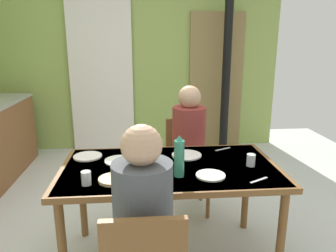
% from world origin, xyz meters
% --- Properties ---
extents(ground_plane, '(6.42, 6.42, 0.00)m').
position_xyz_m(ground_plane, '(0.00, 0.00, 0.00)').
color(ground_plane, silver).
extents(wall_back, '(4.27, 0.10, 2.59)m').
position_xyz_m(wall_back, '(0.00, 2.47, 1.30)').
color(wall_back, '#93AE54').
rests_on(wall_back, ground_plane).
extents(door_wooden, '(0.80, 0.05, 2.00)m').
position_xyz_m(door_wooden, '(1.21, 2.39, 1.00)').
color(door_wooden, olive).
rests_on(door_wooden, ground_plane).
extents(stove_pipe_column, '(0.12, 0.12, 2.59)m').
position_xyz_m(stove_pipe_column, '(1.29, 2.12, 1.30)').
color(stove_pipe_column, black).
rests_on(stove_pipe_column, ground_plane).
extents(curtain_panel, '(0.90, 0.03, 2.18)m').
position_xyz_m(curtain_panel, '(-0.48, 2.37, 1.09)').
color(curtain_panel, white).
rests_on(curtain_panel, ground_plane).
extents(dining_table, '(1.52, 0.84, 0.75)m').
position_xyz_m(dining_table, '(0.27, -0.25, 0.67)').
color(dining_table, brown).
rests_on(dining_table, ground_plane).
extents(chair_far_diner, '(0.40, 0.40, 0.87)m').
position_xyz_m(chair_far_diner, '(0.51, 0.53, 0.50)').
color(chair_far_diner, brown).
rests_on(chair_far_diner, ground_plane).
extents(person_near_diner, '(0.30, 0.37, 0.77)m').
position_xyz_m(person_near_diner, '(0.08, -0.88, 0.78)').
color(person_near_diner, '#54565F').
rests_on(person_near_diner, ground_plane).
extents(person_far_diner, '(0.30, 0.37, 0.77)m').
position_xyz_m(person_far_diner, '(0.51, 0.39, 0.78)').
color(person_far_diner, brown).
rests_on(person_far_diner, ground_plane).
extents(water_bottle_green_near, '(0.07, 0.07, 0.27)m').
position_xyz_m(water_bottle_green_near, '(0.13, -0.22, 0.87)').
color(water_bottle_green_near, '#3A8764').
rests_on(water_bottle_green_near, dining_table).
extents(water_bottle_green_far, '(0.07, 0.07, 0.28)m').
position_xyz_m(water_bottle_green_far, '(0.32, -0.42, 0.88)').
color(water_bottle_green_far, '#378E6D').
rests_on(water_bottle_green_far, dining_table).
extents(dinner_plate_near_left, '(0.19, 0.19, 0.01)m').
position_xyz_m(dinner_plate_near_left, '(0.52, -0.44, 0.75)').
color(dinner_plate_near_left, white).
rests_on(dinner_plate_near_left, dining_table).
extents(dinner_plate_near_right, '(0.21, 0.21, 0.01)m').
position_xyz_m(dinner_plate_near_right, '(-0.09, -0.13, 0.75)').
color(dinner_plate_near_right, white).
rests_on(dinner_plate_near_right, dining_table).
extents(dinner_plate_far_center, '(0.23, 0.23, 0.01)m').
position_xyz_m(dinner_plate_far_center, '(0.42, -0.05, 0.75)').
color(dinner_plate_far_center, white).
rests_on(dinner_plate_far_center, dining_table).
extents(dinner_plate_far_side, '(0.21, 0.21, 0.01)m').
position_xyz_m(dinner_plate_far_side, '(-0.33, -0.02, 0.75)').
color(dinner_plate_far_side, white).
rests_on(dinner_plate_far_side, dining_table).
extents(drinking_glass_by_near_diner, '(0.06, 0.06, 0.09)m').
position_xyz_m(drinking_glass_by_near_diner, '(-0.26, -0.50, 0.79)').
color(drinking_glass_by_near_diner, silver).
rests_on(drinking_glass_by_near_diner, dining_table).
extents(drinking_glass_by_far_diner, '(0.06, 0.06, 0.09)m').
position_xyz_m(drinking_glass_by_far_diner, '(0.84, -0.30, 0.79)').
color(drinking_glass_by_far_diner, silver).
rests_on(drinking_glass_by_far_diner, dining_table).
extents(bread_plate_sliced, '(0.19, 0.19, 0.02)m').
position_xyz_m(bread_plate_sliced, '(-0.10, -0.46, 0.76)').
color(bread_plate_sliced, '#DBB77A').
rests_on(bread_plate_sliced, dining_table).
extents(cutlery_knife_near, '(0.14, 0.08, 0.00)m').
position_xyz_m(cutlery_knife_near, '(0.73, 0.07, 0.75)').
color(cutlery_knife_near, silver).
rests_on(cutlery_knife_near, dining_table).
extents(cutlery_fork_near, '(0.14, 0.09, 0.00)m').
position_xyz_m(cutlery_fork_near, '(0.81, -0.53, 0.75)').
color(cutlery_fork_near, silver).
rests_on(cutlery_fork_near, dining_table).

